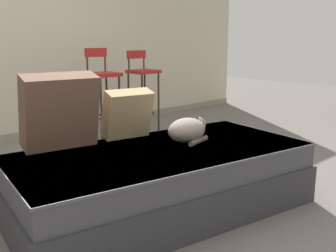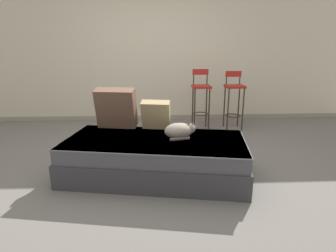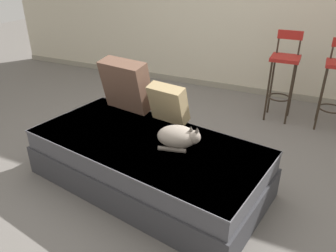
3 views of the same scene
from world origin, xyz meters
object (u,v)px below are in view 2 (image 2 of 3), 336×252
Objects in this scene: couch at (155,157)px; throw_pillow_corner at (116,108)px; bar_stool_by_doorway at (234,95)px; throw_pillow_middle at (156,115)px; cat at (180,131)px; bar_stool_near_window at (201,94)px.

throw_pillow_corner reaches higher than couch.
couch is at bearing -126.79° from bar_stool_by_doorway.
couch is 5.65× the size of throw_pillow_middle.
couch is 0.82m from throw_pillow_corner.
cat is 0.37× the size of bar_stool_by_doorway.
throw_pillow_corner reaches higher than cat.
bar_stool_near_window is at bearing 179.93° from bar_stool_by_doorway.
throw_pillow_middle is 0.36× the size of bar_stool_near_window.
throw_pillow_corner is 1.91m from bar_stool_near_window.
bar_stool_by_doorway reaches higher than couch.
bar_stool_near_window reaches higher than bar_stool_by_doorway.
throw_pillow_corner is 0.51× the size of bar_stool_by_doorway.
bar_stool_near_window reaches higher than throw_pillow_corner.
throw_pillow_corner is at bearing -132.67° from bar_stool_near_window.
throw_pillow_middle is at bearing -9.84° from throw_pillow_corner.
couch is at bearing -45.14° from throw_pillow_corner.
cat is at bearing -106.24° from bar_stool_near_window.
throw_pillow_corner is 1.39× the size of cat.
cat is 0.36× the size of bar_stool_near_window.
throw_pillow_middle is 0.37× the size of bar_stool_by_doorway.
couch is at bearing -92.52° from throw_pillow_middle.
throw_pillow_middle reaches higher than couch.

